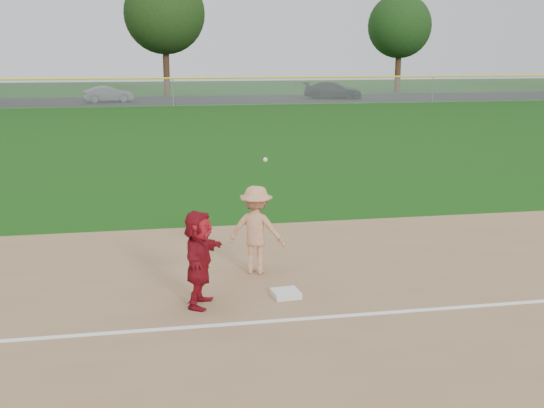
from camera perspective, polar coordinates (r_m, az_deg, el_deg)
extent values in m
plane|color=#14470D|center=(11.20, 1.44, -8.18)|extent=(160.00, 160.00, 0.00)
cube|color=white|center=(10.47, 2.38, -9.59)|extent=(60.00, 0.10, 0.01)
cube|color=black|center=(56.41, -8.54, 8.58)|extent=(120.00, 10.00, 0.01)
cube|color=silver|center=(11.36, 1.17, -7.50)|extent=(0.47, 0.47, 0.10)
imported|color=maroon|center=(10.81, -6.12, -4.56)|extent=(0.90, 1.52, 1.56)
imported|color=#55575D|center=(55.14, -13.55, 8.93)|extent=(3.92, 1.99, 1.23)
imported|color=black|center=(57.68, 5.13, 9.46)|extent=(5.20, 3.59, 1.40)
imported|color=#B0B0B3|center=(12.33, -1.32, -2.17)|extent=(1.20, 0.98, 1.61)
sphere|color=white|center=(11.48, -0.56, 3.74)|extent=(0.07, 0.07, 0.07)
plane|color=#999EA0|center=(50.36, -8.29, 9.24)|extent=(110.00, 0.00, 110.00)
cylinder|color=yellow|center=(50.31, -8.32, 10.37)|extent=(110.00, 0.12, 0.12)
cylinder|color=gray|center=(50.36, -8.29, 9.24)|extent=(0.08, 0.08, 2.00)
cylinder|color=gray|center=(55.00, 13.30, 9.32)|extent=(0.08, 0.08, 2.00)
cylinder|color=#372214|center=(61.79, -8.82, 10.83)|extent=(0.56, 0.56, 4.10)
sphere|color=black|center=(61.84, -8.98, 15.49)|extent=(7.00, 7.00, 7.00)
cylinder|color=#3C2415|center=(67.55, 10.48, 10.73)|extent=(0.56, 0.56, 3.64)
sphere|color=black|center=(67.55, 10.63, 14.43)|extent=(6.00, 6.00, 6.00)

